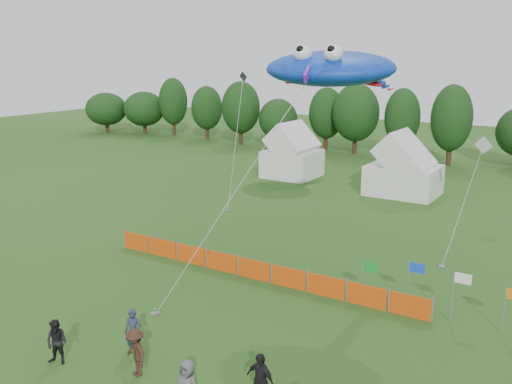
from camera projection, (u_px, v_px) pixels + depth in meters
The scene contains 13 objects.
ground at pixel (169, 361), 21.06m from camera, with size 160.00×160.00×0.00m, color #234C16.
treeline at pixel (481, 125), 56.12m from camera, with size 104.57×8.78×8.36m.
tent_left at pixel (292, 155), 52.04m from camera, with size 4.54×4.54×4.01m.
tent_right at pixel (404, 171), 45.41m from camera, with size 5.50×4.40×3.88m.
barrier_fence at pixel (253, 269), 28.63m from camera, with size 17.90×0.06×1.00m.
flag_row at pixel (433, 286), 24.23m from camera, with size 6.73×0.44×2.30m.
spectator_a at pixel (133, 332), 21.36m from camera, with size 0.66×0.43×1.81m, color #272B41.
spectator_b at pixel (57, 342), 20.70m from camera, with size 0.83×0.64×1.70m, color black.
spectator_c at pixel (135, 352), 19.94m from camera, with size 1.13×0.65×1.75m, color #391E17.
spectator_d at pixel (260, 380), 18.18m from camera, with size 1.09×0.45×1.86m, color black.
stingray_kite at pixel (335, 69), 26.30m from camera, with size 8.20×15.41×11.48m.
small_kite_white at pixel (473, 175), 35.59m from camera, with size 1.20×10.66×5.74m.
small_kite_dark at pixel (238, 122), 47.13m from camera, with size 6.50×11.26×9.51m.
Camera 1 is at (12.85, -14.32, 11.07)m, focal length 40.00 mm.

